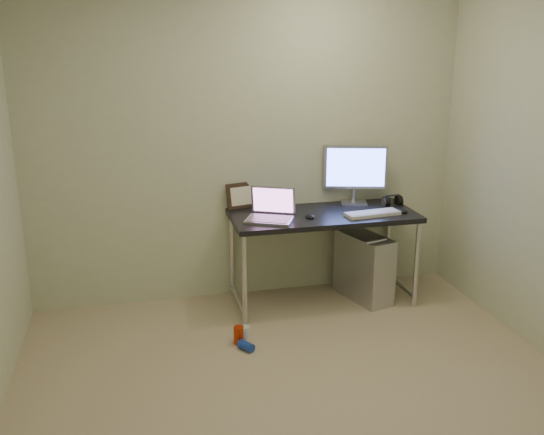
{
  "coord_description": "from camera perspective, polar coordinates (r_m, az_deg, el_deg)",
  "views": [
    {
      "loc": [
        -0.92,
        -2.94,
        2.08
      ],
      "look_at": [
        0.04,
        1.08,
        0.85
      ],
      "focal_mm": 40.0,
      "sensor_mm": 36.0,
      "label": 1
    }
  ],
  "objects": [
    {
      "name": "can_blue",
      "position": [
        4.29,
        -2.46,
        -11.99
      ],
      "size": [
        0.12,
        0.13,
        0.06
      ],
      "primitive_type": "cylinder",
      "rotation": [
        1.57,
        0.0,
        0.6
      ],
      "color": "#1A3AAC",
      "rests_on": "ground"
    },
    {
      "name": "can_red",
      "position": [
        4.36,
        -3.15,
        -11.0
      ],
      "size": [
        0.07,
        0.07,
        0.13
      ],
      "primitive_type": "cylinder",
      "rotation": [
        0.0,
        0.0,
        -0.04
      ],
      "color": "#B52807",
      "rests_on": "ground"
    },
    {
      "name": "desk",
      "position": [
        4.82,
        4.83,
        -0.57
      ],
      "size": [
        1.46,
        0.64,
        0.75
      ],
      "color": "black",
      "rests_on": "ground"
    },
    {
      "name": "cable_b",
      "position": [
        5.26,
        7.98,
        -2.45
      ],
      "size": [
        0.02,
        0.11,
        0.71
      ],
      "primitive_type": "cylinder",
      "rotation": [
        0.14,
        0.0,
        0.09
      ],
      "color": "black",
      "rests_on": "ground"
    },
    {
      "name": "mouse_left",
      "position": [
        4.66,
        3.58,
        0.17
      ],
      "size": [
        0.07,
        0.11,
        0.03
      ],
      "primitive_type": "ellipsoid",
      "rotation": [
        0.0,
        0.0,
        0.05
      ],
      "color": "black",
      "rests_on": "desk"
    },
    {
      "name": "wall_back",
      "position": [
        4.85,
        -2.25,
        6.71
      ],
      "size": [
        3.5,
        0.02,
        2.5
      ],
      "primitive_type": "cube",
      "color": "beige",
      "rests_on": "ground"
    },
    {
      "name": "webcam",
      "position": [
        4.89,
        -0.53,
        1.86
      ],
      "size": [
        0.04,
        0.04,
        0.12
      ],
      "rotation": [
        0.0,
        0.0,
        0.15
      ],
      "color": "silver",
      "rests_on": "desk"
    },
    {
      "name": "cable_a",
      "position": [
        5.24,
        7.0,
        -2.26
      ],
      "size": [
        0.01,
        0.16,
        0.69
      ],
      "primitive_type": "cylinder",
      "rotation": [
        0.21,
        0.0,
        0.0
      ],
      "color": "black",
      "rests_on": "ground"
    },
    {
      "name": "can_white",
      "position": [
        4.37,
        -2.54,
        -10.93
      ],
      "size": [
        0.08,
        0.08,
        0.12
      ],
      "primitive_type": "cylinder",
      "rotation": [
        0.0,
        0.0,
        0.14
      ],
      "color": "silver",
      "rests_on": "ground"
    },
    {
      "name": "picture_frame",
      "position": [
        4.9,
        -2.84,
        2.08
      ],
      "size": [
        0.27,
        0.14,
        0.21
      ],
      "primitive_type": "cube",
      "rotation": [
        -0.21,
        0.0,
        0.27
      ],
      "color": "black",
      "rests_on": "desk"
    },
    {
      "name": "tower_computer",
      "position": [
        5.04,
        8.64,
        -4.61
      ],
      "size": [
        0.37,
        0.57,
        0.58
      ],
      "rotation": [
        0.0,
        0.0,
        0.3
      ],
      "color": "#B5B5BA",
      "rests_on": "ground"
    },
    {
      "name": "headphones",
      "position": [
        5.11,
        11.26,
        1.5
      ],
      "size": [
        0.16,
        0.1,
        0.11
      ],
      "rotation": [
        0.0,
        0.0,
        0.05
      ],
      "color": "black",
      "rests_on": "desk"
    },
    {
      "name": "laptop",
      "position": [
        4.61,
        -0.11,
        0.51
      ],
      "size": [
        0.43,
        0.4,
        0.24
      ],
      "rotation": [
        0.0,
        0.0,
        -0.45
      ],
      "color": "#BAB9C2",
      "rests_on": "desk"
    },
    {
      "name": "keyboard",
      "position": [
        4.78,
        9.44,
        0.37
      ],
      "size": [
        0.45,
        0.19,
        0.03
      ],
      "primitive_type": "cube",
      "rotation": [
        0.0,
        0.0,
        0.12
      ],
      "color": "silver",
      "rests_on": "desk"
    },
    {
      "name": "floor",
      "position": [
        3.72,
        3.47,
        -17.48
      ],
      "size": [
        3.5,
        3.5,
        0.0
      ],
      "primitive_type": "plane",
      "color": "tan",
      "rests_on": "ground"
    },
    {
      "name": "monitor",
      "position": [
        5.04,
        7.82,
        4.46
      ],
      "size": [
        0.51,
        0.2,
        0.49
      ],
      "rotation": [
        0.0,
        0.0,
        -0.27
      ],
      "color": "#BAB9C2",
      "rests_on": "desk"
    },
    {
      "name": "mouse_right",
      "position": [
        4.91,
        12.17,
        0.71
      ],
      "size": [
        0.08,
        0.12,
        0.04
      ],
      "primitive_type": "ellipsoid",
      "rotation": [
        0.0,
        0.0,
        0.14
      ],
      "color": "black",
      "rests_on": "desk"
    }
  ]
}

